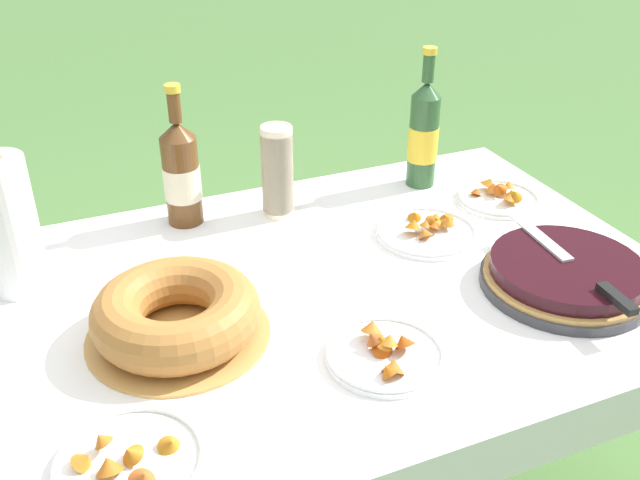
{
  "coord_description": "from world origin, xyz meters",
  "views": [
    {
      "loc": [
        -0.44,
        -1.07,
        1.56
      ],
      "look_at": [
        0.04,
        0.07,
        0.84
      ],
      "focal_mm": 40.0,
      "sensor_mm": 36.0,
      "label": 1
    }
  ],
  "objects": [
    {
      "name": "garden_table",
      "position": [
        0.0,
        0.0,
        0.69
      ],
      "size": [
        1.4,
        0.92,
        0.78
      ],
      "color": "brown",
      "rests_on": "ground_plane"
    },
    {
      "name": "tablecloth",
      "position": [
        0.0,
        0.0,
        0.77
      ],
      "size": [
        1.41,
        0.93,
        0.1
      ],
      "color": "white",
      "rests_on": "garden_table"
    },
    {
      "name": "berry_tart",
      "position": [
        0.44,
        -0.19,
        0.81
      ],
      "size": [
        0.32,
        0.32,
        0.06
      ],
      "color": "#38383D",
      "rests_on": "tablecloth"
    },
    {
      "name": "serving_knife",
      "position": [
        0.44,
        -0.22,
        0.84
      ],
      "size": [
        0.06,
        0.38,
        0.01
      ],
      "rotation": [
        0.0,
        0.0,
        1.49
      ],
      "color": "silver",
      "rests_on": "berry_tart"
    },
    {
      "name": "bundt_cake",
      "position": [
        -0.28,
        -0.05,
        0.83
      ],
      "size": [
        0.32,
        0.32,
        0.1
      ],
      "color": "tan",
      "rests_on": "tablecloth"
    },
    {
      "name": "cup_stack",
      "position": [
        0.04,
        0.32,
        0.89
      ],
      "size": [
        0.07,
        0.07,
        0.21
      ],
      "color": "beige",
      "rests_on": "tablecloth"
    },
    {
      "name": "cider_bottle_green",
      "position": [
        0.42,
        0.33,
        0.91
      ],
      "size": [
        0.07,
        0.07,
        0.34
      ],
      "color": "#2D562D",
      "rests_on": "tablecloth"
    },
    {
      "name": "cider_bottle_amber",
      "position": [
        -0.17,
        0.37,
        0.9
      ],
      "size": [
        0.08,
        0.08,
        0.32
      ],
      "color": "brown",
      "rests_on": "tablecloth"
    },
    {
      "name": "snack_plate_near",
      "position": [
        0.3,
        0.09,
        0.79
      ],
      "size": [
        0.22,
        0.22,
        0.06
      ],
      "color": "white",
      "rests_on": "tablecloth"
    },
    {
      "name": "snack_plate_left",
      "position": [
        -0.42,
        -0.32,
        0.79
      ],
      "size": [
        0.21,
        0.21,
        0.05
      ],
      "color": "white",
      "rests_on": "tablecloth"
    },
    {
      "name": "snack_plate_right",
      "position": [
        0.02,
        -0.24,
        0.79
      ],
      "size": [
        0.21,
        0.21,
        0.06
      ],
      "color": "white",
      "rests_on": "tablecloth"
    },
    {
      "name": "snack_plate_far",
      "position": [
        0.55,
        0.17,
        0.8
      ],
      "size": [
        0.2,
        0.2,
        0.06
      ],
      "color": "white",
      "rests_on": "tablecloth"
    },
    {
      "name": "paper_towel_roll",
      "position": [
        -0.53,
        0.23,
        0.92
      ],
      "size": [
        0.11,
        0.11,
        0.27
      ],
      "color": "white",
      "rests_on": "tablecloth"
    }
  ]
}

